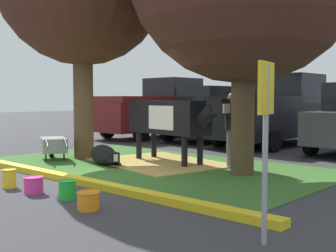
# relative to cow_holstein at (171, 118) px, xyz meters

# --- Properties ---
(ground_plane) EXTENTS (80.00, 80.00, 0.00)m
(ground_plane) POSITION_rel_cow_holstein_xyz_m (0.28, -2.20, -1.11)
(ground_plane) COLOR #38383D
(grass_island) EXTENTS (8.06, 4.62, 0.02)m
(grass_island) POSITION_rel_cow_holstein_xyz_m (-0.05, -0.54, -1.10)
(grass_island) COLOR #386B28
(grass_island) RESTS_ON ground
(curb_yellow) EXTENTS (9.26, 0.24, 0.12)m
(curb_yellow) POSITION_rel_cow_holstein_xyz_m (-0.05, -3.00, -1.05)
(curb_yellow) COLOR yellow
(curb_yellow) RESTS_ON ground
(hay_bedding) EXTENTS (3.61, 2.98, 0.04)m
(hay_bedding) POSITION_rel_cow_holstein_xyz_m (-0.20, -0.19, -1.09)
(hay_bedding) COLOR tan
(hay_bedding) RESTS_ON ground
(cow_holstein) EXTENTS (3.13, 0.99, 1.57)m
(cow_holstein) POSITION_rel_cow_holstein_xyz_m (0.00, 0.00, 0.00)
(cow_holstein) COLOR black
(cow_holstein) RESTS_ON ground
(calf_lying) EXTENTS (1.33, 0.79, 0.48)m
(calf_lying) POSITION_rel_cow_holstein_xyz_m (-0.99, -1.26, -0.87)
(calf_lying) COLOR black
(calf_lying) RESTS_ON ground
(person_handler) EXTENTS (0.34, 0.50, 1.71)m
(person_handler) POSITION_rel_cow_holstein_xyz_m (1.50, 0.41, -0.19)
(person_handler) COLOR slate
(person_handler) RESTS_ON ground
(wheelbarrow) EXTENTS (1.56, 1.09, 0.63)m
(wheelbarrow) POSITION_rel_cow_holstein_xyz_m (-2.60, -1.60, -0.73)
(wheelbarrow) COLOR gray
(wheelbarrow) RESTS_ON ground
(parking_sign) EXTENTS (0.13, 0.44, 1.97)m
(parking_sign) POSITION_rel_cow_holstein_xyz_m (4.64, -3.63, 0.28)
(parking_sign) COLOR #99999E
(parking_sign) RESTS_ON ground
(bucket_yellow) EXTENTS (0.27, 0.27, 0.33)m
(bucket_yellow) POSITION_rel_cow_holstein_xyz_m (-0.22, -4.04, -0.94)
(bucket_yellow) COLOR yellow
(bucket_yellow) RESTS_ON ground
(bucket_pink) EXTENTS (0.34, 0.34, 0.28)m
(bucket_pink) POSITION_rel_cow_holstein_xyz_m (0.53, -4.00, -0.97)
(bucket_pink) COLOR #EA3893
(bucket_pink) RESTS_ON ground
(bucket_green) EXTENTS (0.29, 0.29, 0.31)m
(bucket_green) POSITION_rel_cow_holstein_xyz_m (1.32, -3.87, -0.95)
(bucket_green) COLOR green
(bucket_green) RESTS_ON ground
(bucket_orange) EXTENTS (0.33, 0.33, 0.27)m
(bucket_orange) POSITION_rel_cow_holstein_xyz_m (2.07, -4.04, -0.97)
(bucket_orange) COLOR orange
(bucket_orange) RESTS_ON ground
(pickup_truck_maroon) EXTENTS (2.38, 5.47, 2.42)m
(pickup_truck_maroon) POSITION_rel_cow_holstein_xyz_m (-5.29, 5.10, 0.00)
(pickup_truck_maroon) COLOR maroon
(pickup_truck_maroon) RESTS_ON ground
(sedan_silver) EXTENTS (2.15, 4.47, 2.02)m
(sedan_silver) POSITION_rel_cow_holstein_xyz_m (-2.73, 5.32, -0.13)
(sedan_silver) COLOR black
(sedan_silver) RESTS_ON ground
(pickup_truck_black) EXTENTS (2.38, 5.47, 2.42)m
(pickup_truck_black) POSITION_rel_cow_holstein_xyz_m (-0.21, 5.57, 0.00)
(pickup_truck_black) COLOR black
(pickup_truck_black) RESTS_ON ground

